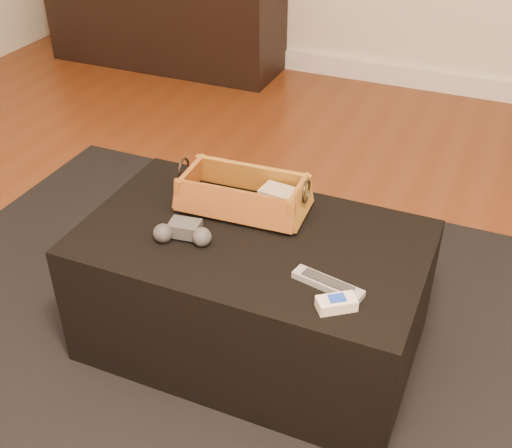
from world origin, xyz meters
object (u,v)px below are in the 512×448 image
at_px(media_cabinet, 165,18).
at_px(cream_gadget, 337,303).
at_px(tv_remote, 236,203).
at_px(game_controller, 183,232).
at_px(wicker_basket, 243,196).
at_px(silver_remote, 328,284).
at_px(ottoman, 253,292).

bearing_deg(media_cabinet, cream_gadget, -51.80).
relative_size(tv_remote, game_controller, 1.17).
xyz_separation_m(wicker_basket, silver_remote, (0.35, -0.26, -0.04)).
height_order(game_controller, silver_remote, game_controller).
xyz_separation_m(ottoman, cream_gadget, (0.31, -0.20, 0.23)).
relative_size(silver_remote, cream_gadget, 1.85).
bearing_deg(wicker_basket, media_cabinet, 125.65).
bearing_deg(wicker_basket, tv_remote, -140.13).
distance_m(game_controller, silver_remote, 0.44).
distance_m(ottoman, silver_remote, 0.37).
distance_m(media_cabinet, cream_gadget, 2.99).
xyz_separation_m(ottoman, tv_remote, (-0.10, 0.11, 0.23)).
height_order(tv_remote, cream_gadget, same).
bearing_deg(cream_gadget, tv_remote, 143.31).
distance_m(tv_remote, wicker_basket, 0.03).
distance_m(ottoman, game_controller, 0.31).
height_order(ottoman, cream_gadget, cream_gadget).
height_order(ottoman, game_controller, game_controller).
distance_m(media_cabinet, game_controller, 2.63).
bearing_deg(silver_remote, cream_gadget, -57.65).
height_order(game_controller, cream_gadget, game_controller).
bearing_deg(tv_remote, ottoman, -55.54).
relative_size(media_cabinet, wicker_basket, 3.68).
distance_m(ottoman, cream_gadget, 0.44).
bearing_deg(cream_gadget, game_controller, 167.61).
bearing_deg(media_cabinet, wicker_basket, -54.35).
relative_size(wicker_basket, silver_remote, 2.03).
relative_size(tv_remote, cream_gadget, 1.92).
bearing_deg(tv_remote, game_controller, -118.04).
bearing_deg(tv_remote, cream_gadget, -45.69).
xyz_separation_m(media_cabinet, tv_remote, (1.43, -2.04, 0.16)).
relative_size(ottoman, tv_remote, 4.82).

